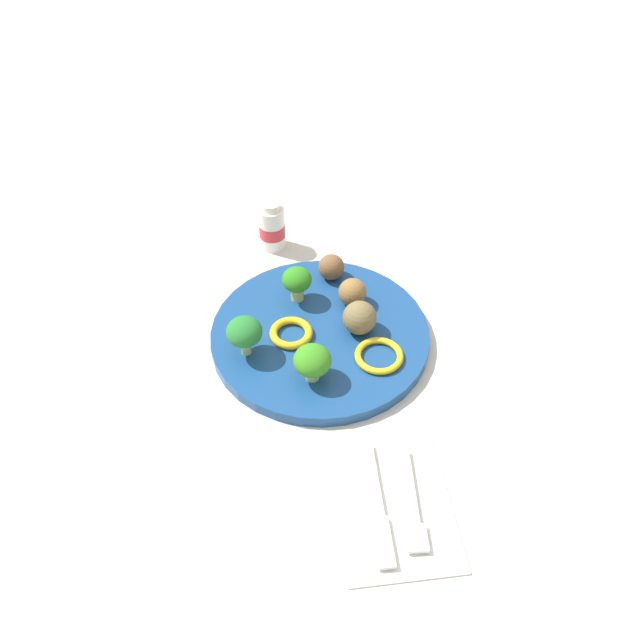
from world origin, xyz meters
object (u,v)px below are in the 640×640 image
broccoli_floret_back_left (312,361)px  broccoli_floret_center (297,281)px  meatball_far_rim (331,267)px  pepper_ring_center (379,356)px  fork (412,505)px  yogurt_bottle (272,227)px  plate (320,335)px  knife (378,508)px  meatball_near_rim (352,292)px  pepper_ring_near_rim (291,332)px  broccoli_floret_back_right (244,332)px  napkin (393,503)px  meatball_mid_right (360,318)px

broccoli_floret_back_left → broccoli_floret_center: (-0.14, 0.01, 0.00)m
broccoli_floret_center → meatball_far_rim: bearing=121.4°
meatball_far_rim → pepper_ring_center: meatball_far_rim is taller
fork → yogurt_bottle: bearing=-171.7°
broccoli_floret_back_left → pepper_ring_center: broccoli_floret_back_left is taller
plate → knife: 0.26m
meatball_near_rim → broccoli_floret_back_left: bearing=-34.0°
broccoli_floret_center → pepper_ring_near_rim: size_ratio=0.91×
plate → meatball_near_rim: meatball_near_rim is taller
meatball_far_rim → knife: size_ratio=0.25×
fork → yogurt_bottle: size_ratio=1.57×
broccoli_floret_back_left → meatball_near_rim: 0.14m
broccoli_floret_back_right → broccoli_floret_center: bearing=135.6°
broccoli_floret_back_left → napkin: bearing=15.7°
broccoli_floret_center → yogurt_bottle: (-0.14, -0.01, -0.01)m
knife → meatball_near_rim: bearing=170.8°
plate → broccoli_floret_back_right: bearing=-80.5°
meatball_far_rim → pepper_ring_near_rim: (0.10, -0.08, -0.01)m
yogurt_bottle → fork: bearing=8.3°
broccoli_floret_center → yogurt_bottle: bearing=-175.7°
yogurt_bottle → meatball_mid_right: bearing=19.7°
broccoli_floret_back_left → napkin: broccoli_floret_back_left is taller
yogurt_bottle → pepper_ring_near_rim: bearing=-3.0°
broccoli_floret_center → meatball_mid_right: size_ratio=1.15×
yogurt_bottle → broccoli_floret_back_left: bearing=0.3°
plate → meatball_far_rim: size_ratio=7.80×
broccoli_floret_center → meatball_near_rim: bearing=71.4°
meatball_far_rim → knife: (0.35, -0.03, -0.03)m
pepper_ring_near_rim → meatball_mid_right: bearing=83.6°
meatball_far_rim → yogurt_bottle: (-0.10, -0.06, 0.00)m
napkin → yogurt_bottle: 0.46m
meatball_far_rim → napkin: (0.35, -0.01, -0.03)m
meatball_mid_right → pepper_ring_center: bearing=12.6°
napkin → plate: bearing=-174.6°
pepper_ring_center → napkin: bearing=-11.1°
broccoli_floret_back_right → napkin: 0.27m
broccoli_floret_back_left → pepper_ring_center: size_ratio=0.81×
meatball_mid_right → plate: bearing=-99.8°
broccoli_floret_center → fork: size_ratio=0.41×
broccoli_floret_center → meatball_near_rim: size_ratio=1.33×
fork → plate: bearing=-171.1°
broccoli_floret_back_left → meatball_near_rim: bearing=146.0°
broccoli_floret_back_left → pepper_ring_center: bearing=98.7°
broccoli_floret_center → knife: 0.32m
pepper_ring_near_rim → pepper_ring_center: 0.12m
broccoli_floret_back_right → fork: broccoli_floret_back_right is taller
broccoli_floret_back_right → yogurt_bottle: (-0.22, 0.07, -0.02)m
broccoli_floret_back_right → pepper_ring_center: 0.17m
meatball_near_rim → yogurt_bottle: bearing=-153.7°
broccoli_floret_back_right → yogurt_bottle: yogurt_bottle is taller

